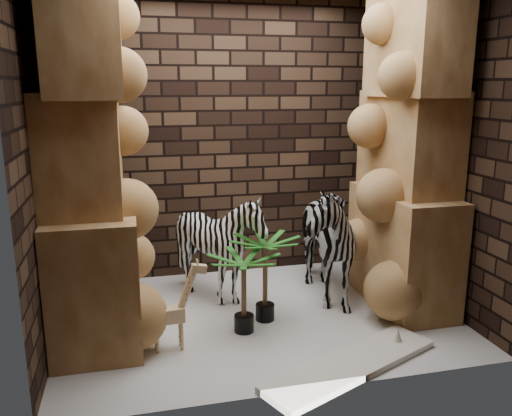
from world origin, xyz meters
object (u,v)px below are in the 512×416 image
object	(u,v)px
giraffe_toy	(168,306)
palm_front	(265,278)
palm_back	(244,293)
zebra_right	(317,228)
surfboard	(352,365)
zebra_left	(219,252)

from	to	relation	value
giraffe_toy	palm_front	xyz separation A→B (m)	(0.89, 0.35, 0.02)
palm_front	palm_back	distance (m)	0.30
zebra_right	surfboard	world-z (taller)	zebra_right
zebra_right	giraffe_toy	size ratio (longest dim) A/B	1.88
zebra_right	palm_front	bearing A→B (deg)	-145.68
zebra_left	palm_front	world-z (taller)	zebra_left
zebra_right	palm_front	xyz separation A→B (m)	(-0.63, -0.41, -0.32)
palm_front	palm_back	size ratio (longest dim) A/B	1.12
zebra_right	palm_back	xyz separation A→B (m)	(-0.86, -0.59, -0.36)
giraffe_toy	palm_back	size ratio (longest dim) A/B	1.07
giraffe_toy	palm_back	bearing A→B (deg)	11.24
surfboard	zebra_left	bearing A→B (deg)	92.22
giraffe_toy	palm_back	xyz separation A→B (m)	(0.65, 0.17, -0.03)
zebra_right	surfboard	bearing A→B (deg)	-97.32
surfboard	zebra_right	bearing A→B (deg)	57.28
surfboard	palm_front	bearing A→B (deg)	89.48
giraffe_toy	surfboard	xyz separation A→B (m)	(1.31, -0.61, -0.35)
palm_back	surfboard	bearing A→B (deg)	-50.07
giraffe_toy	surfboard	bearing A→B (deg)	-28.52
zebra_right	palm_back	size ratio (longest dim) A/B	2.02
zebra_left	giraffe_toy	world-z (taller)	zebra_left
zebra_right	palm_front	distance (m)	0.81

